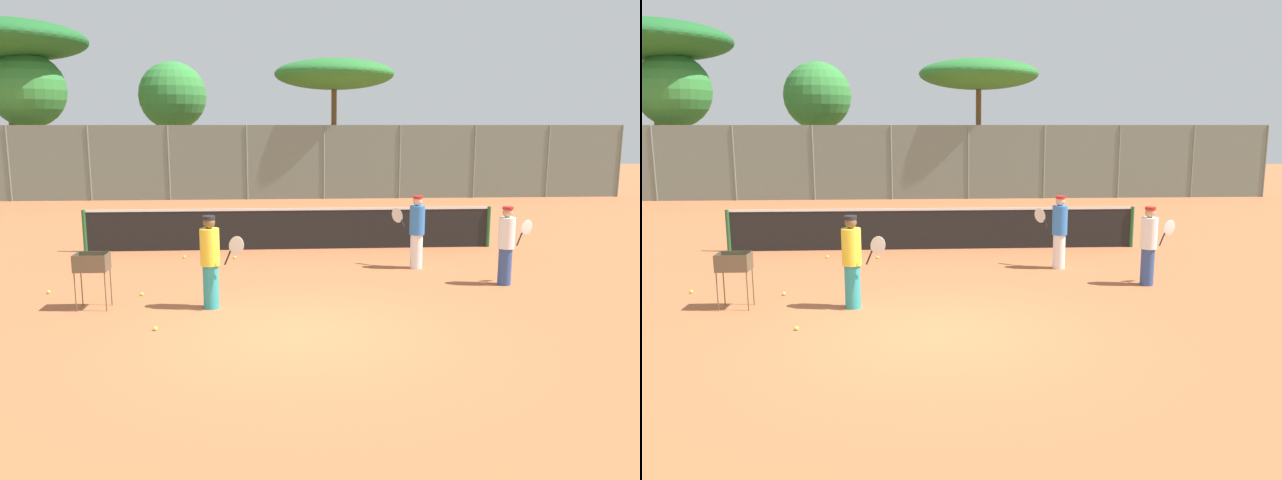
{
  "view_description": "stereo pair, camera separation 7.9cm",
  "coord_description": "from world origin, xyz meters",
  "views": [
    {
      "loc": [
        -0.28,
        -9.18,
        3.19
      ],
      "look_at": [
        0.49,
        2.55,
        1.0
      ],
      "focal_mm": 35.0,
      "sensor_mm": 36.0,
      "label": 1
    },
    {
      "loc": [
        -0.2,
        -9.18,
        3.19
      ],
      "look_at": [
        0.49,
        2.55,
        1.0
      ],
      "focal_mm": 35.0,
      "sensor_mm": 36.0,
      "label": 2
    }
  ],
  "objects": [
    {
      "name": "ground_plane",
      "position": [
        0.0,
        0.0,
        0.0
      ],
      "size": [
        80.0,
        80.0,
        0.0
      ],
      "primitive_type": "plane",
      "color": "#B26038"
    },
    {
      "name": "tree_2",
      "position": [
        2.26,
        19.77,
        5.38
      ],
      "size": [
        5.41,
        5.41,
        6.08
      ],
      "color": "brown",
      "rests_on": "ground_plane"
    },
    {
      "name": "parked_car",
      "position": [
        -8.32,
        21.83,
        0.66
      ],
      "size": [
        4.2,
        1.7,
        1.6
      ],
      "color": "#B2B7BC",
      "rests_on": "ground_plane"
    },
    {
      "name": "player_yellow_shirt",
      "position": [
        -1.48,
        1.5,
        0.85
      ],
      "size": [
        0.83,
        0.49,
        1.64
      ],
      "rotation": [
        0.0,
        0.0,
        5.85
      ],
      "color": "teal",
      "rests_on": "ground_plane"
    },
    {
      "name": "player_red_cap",
      "position": [
        2.76,
        4.33,
        0.85
      ],
      "size": [
        0.71,
        0.67,
        1.63
      ],
      "rotation": [
        0.0,
        0.0,
        2.39
      ],
      "color": "white",
      "rests_on": "ground_plane"
    },
    {
      "name": "tennis_ball_2",
      "position": [
        -2.25,
        0.32,
        0.03
      ],
      "size": [
        0.07,
        0.07,
        0.07
      ],
      "primitive_type": "sphere",
      "color": "#D1E54C",
      "rests_on": "ground_plane"
    },
    {
      "name": "tennis_ball_4",
      "position": [
        -1.36,
        5.57,
        0.03
      ],
      "size": [
        0.07,
        0.07,
        0.07
      ],
      "primitive_type": "sphere",
      "color": "#D1E54C",
      "rests_on": "ground_plane"
    },
    {
      "name": "player_white_outfit",
      "position": [
        4.24,
        2.76,
        0.82
      ],
      "size": [
        0.83,
        0.44,
        1.58
      ],
      "rotation": [
        0.0,
        0.0,
        0.38
      ],
      "color": "#334C8C",
      "rests_on": "ground_plane"
    },
    {
      "name": "tree_3",
      "position": [
        -5.3,
        21.68,
        4.47
      ],
      "size": [
        3.2,
        3.2,
        6.11
      ],
      "color": "brown",
      "rests_on": "ground_plane"
    },
    {
      "name": "tennis_ball_3",
      "position": [
        -2.89,
        2.38,
        0.03
      ],
      "size": [
        0.07,
        0.07,
        0.07
      ],
      "primitive_type": "sphere",
      "color": "#D1E54C",
      "rests_on": "ground_plane"
    },
    {
      "name": "tree_0",
      "position": [
        -11.26,
        19.72,
        4.62
      ],
      "size": [
        3.26,
        3.26,
        6.27
      ],
      "color": "brown",
      "rests_on": "ground_plane"
    },
    {
      "name": "tree_1",
      "position": [
        -12.16,
        20.11,
        6.78
      ],
      "size": [
        6.89,
        6.89,
        7.68
      ],
      "color": "brown",
      "rests_on": "ground_plane"
    },
    {
      "name": "tennis_ball_1",
      "position": [
        -2.59,
        5.71,
        0.03
      ],
      "size": [
        0.07,
        0.07,
        0.07
      ],
      "primitive_type": "sphere",
      "color": "#D1E54C",
      "rests_on": "ground_plane"
    },
    {
      "name": "tennis_net",
      "position": [
        0.0,
        6.66,
        0.56
      ],
      "size": [
        10.49,
        0.1,
        1.07
      ],
      "color": "#26592D",
      "rests_on": "ground_plane"
    },
    {
      "name": "back_fence",
      "position": [
        -0.0,
        17.61,
        1.57
      ],
      "size": [
        29.64,
        0.08,
        3.15
      ],
      "color": "slate",
      "rests_on": "ground_plane"
    },
    {
      "name": "ball_cart",
      "position": [
        -3.55,
        1.6,
        0.75
      ],
      "size": [
        0.56,
        0.41,
        0.99
      ],
      "color": "brown",
      "rests_on": "ground_plane"
    },
    {
      "name": "tennis_ball_0",
      "position": [
        -4.7,
        2.65,
        0.03
      ],
      "size": [
        0.07,
        0.07,
        0.07
      ],
      "primitive_type": "sphere",
      "color": "#D1E54C",
      "rests_on": "ground_plane"
    }
  ]
}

